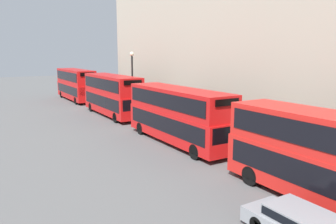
{
  "coord_description": "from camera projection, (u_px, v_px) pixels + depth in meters",
  "views": [
    {
      "loc": [
        -11.31,
        -2.55,
        6.62
      ],
      "look_at": [
        0.48,
        16.81,
        2.54
      ],
      "focal_mm": 35.0,
      "sensor_mm": 36.0,
      "label": 1
    }
  ],
  "objects": [
    {
      "name": "street_lamp",
      "position": [
        132.0,
        77.0,
        34.41
      ],
      "size": [
        0.44,
        0.44,
        6.77
      ],
      "color": "black",
      "rests_on": "ground"
    },
    {
      "name": "bus_trailing",
      "position": [
        76.0,
        83.0,
        46.37
      ],
      "size": [
        2.59,
        11.04,
        4.37
      ],
      "color": "red",
      "rests_on": "ground"
    },
    {
      "name": "bus_second_in_queue",
      "position": [
        178.0,
        113.0,
        24.07
      ],
      "size": [
        2.59,
        10.83,
        4.11
      ],
      "color": "red",
      "rests_on": "ground"
    },
    {
      "name": "bus_third_in_queue",
      "position": [
        112.0,
        94.0,
        34.86
      ],
      "size": [
        2.59,
        10.6,
        4.32
      ],
      "color": "red",
      "rests_on": "ground"
    },
    {
      "name": "bus_leading",
      "position": [
        332.0,
        157.0,
        13.9
      ],
      "size": [
        2.59,
        10.23,
        4.1
      ],
      "color": "red",
      "rests_on": "ground"
    }
  ]
}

